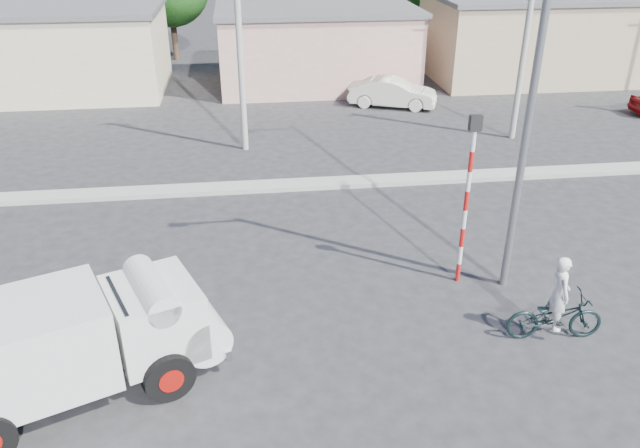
{
  "coord_description": "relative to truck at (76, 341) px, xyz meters",
  "views": [
    {
      "loc": [
        -1.97,
        -11.53,
        8.5
      ],
      "look_at": [
        -0.21,
        2.56,
        1.3
      ],
      "focal_mm": 35.0,
      "sensor_mm": 36.0,
      "label": 1
    }
  ],
  "objects": [
    {
      "name": "ground_plane",
      "position": [
        5.35,
        1.59,
        -1.25
      ],
      "size": [
        120.0,
        120.0,
        0.0
      ],
      "primitive_type": "plane",
      "color": "#27272A",
      "rests_on": "ground"
    },
    {
      "name": "building_row",
      "position": [
        6.45,
        23.59,
        0.89
      ],
      "size": [
        37.8,
        7.3,
        4.44
      ],
      "color": "beige",
      "rests_on": "ground"
    },
    {
      "name": "car_cream",
      "position": [
        10.44,
        18.66,
        -0.57
      ],
      "size": [
        4.37,
        2.82,
        1.36
      ],
      "primitive_type": "imported",
      "rotation": [
        0.0,
        0.0,
        1.2
      ],
      "color": "silver",
      "rests_on": "ground"
    },
    {
      "name": "median",
      "position": [
        5.35,
        9.59,
        -1.17
      ],
      "size": [
        40.0,
        0.8,
        0.16
      ],
      "primitive_type": "cube",
      "color": "#99968E",
      "rests_on": "ground"
    },
    {
      "name": "streetlight",
      "position": [
        9.49,
        2.79,
        3.72
      ],
      "size": [
        2.34,
        0.22,
        9.0
      ],
      "color": "slate",
      "rests_on": "ground"
    },
    {
      "name": "traffic_pole",
      "position": [
        8.55,
        3.09,
        1.35
      ],
      "size": [
        0.28,
        0.18,
        4.36
      ],
      "color": "red",
      "rests_on": "ground"
    },
    {
      "name": "bicycle",
      "position": [
        9.85,
        0.54,
        -0.69
      ],
      "size": [
        2.16,
        0.91,
        1.11
      ],
      "primitive_type": "imported",
      "rotation": [
        0.0,
        0.0,
        1.49
      ],
      "color": "black",
      "rests_on": "ground"
    },
    {
      "name": "utility_poles",
      "position": [
        8.6,
        13.59,
        2.82
      ],
      "size": [
        35.4,
        0.24,
        8.0
      ],
      "color": "#99968E",
      "rests_on": "ground"
    },
    {
      "name": "cyclist",
      "position": [
        9.85,
        0.54,
        -0.38
      ],
      "size": [
        0.47,
        0.67,
        1.74
      ],
      "primitive_type": "imported",
      "rotation": [
        0.0,
        0.0,
        1.49
      ],
      "color": "white",
      "rests_on": "ground"
    },
    {
      "name": "truck",
      "position": [
        0.0,
        0.0,
        0.0
      ],
      "size": [
        5.77,
        3.89,
        2.25
      ],
      "rotation": [
        0.0,
        0.0,
        0.39
      ],
      "color": "black",
      "rests_on": "ground"
    }
  ]
}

